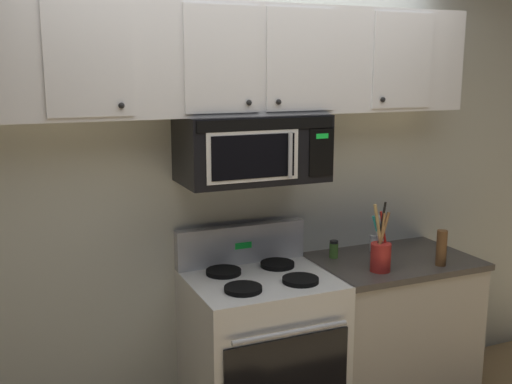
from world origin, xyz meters
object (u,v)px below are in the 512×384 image
Objects in this scene: over_range_microwave at (252,148)px; utensil_crock_red at (381,252)px; stove_range at (261,354)px; spice_jar at (334,249)px; salt_shaker at (373,243)px; pepper_mill at (441,248)px.

utensil_crock_red is at bearing -22.87° from over_range_microwave.
stove_range is 10.85× the size of spice_jar.
salt_shaker is at bearing 4.02° from over_range_microwave.
utensil_crock_red is 4.05× the size of salt_shaker.
salt_shaker is 0.29m from spice_jar.
spice_jar is (-0.29, -0.02, 0.00)m from salt_shaker.
stove_range is 11.68× the size of salt_shaker.
pepper_mill is (1.01, -0.32, -0.57)m from over_range_microwave.
over_range_microwave is 3.77× the size of pepper_mill.
stove_range is at bearing -167.99° from salt_shaker.
pepper_mill reaches higher than salt_shaker.
stove_range is 0.85m from utensil_crock_red.
over_range_microwave reaches higher than stove_range.
salt_shaker is 0.47× the size of pepper_mill.
pepper_mill is at bearing -17.76° from over_range_microwave.
pepper_mill is (0.19, -0.38, 0.05)m from salt_shaker.
over_range_microwave is 0.82m from spice_jar.
over_range_microwave reaches higher than salt_shaker.
utensil_crock_red is at bearing -70.22° from spice_jar.
utensil_crock_red reaches higher than spice_jar.
utensil_crock_red reaches higher than stove_range.
salt_shaker is at bearing 12.01° from stove_range.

